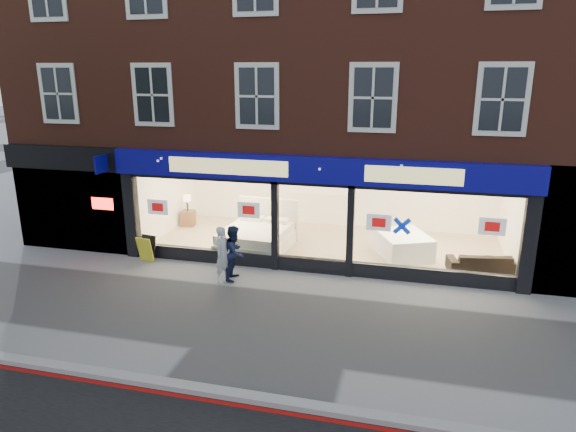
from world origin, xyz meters
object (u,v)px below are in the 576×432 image
at_px(a_board, 147,249).
at_px(pedestrian_grey, 223,254).
at_px(sofa, 482,262).
at_px(display_bed, 257,236).
at_px(pedestrian_blue, 234,253).
at_px(mattress_stack, 403,245).

xyz_separation_m(a_board, pedestrian_grey, (2.75, -0.86, 0.37)).
height_order(sofa, pedestrian_grey, pedestrian_grey).
distance_m(sofa, a_board, 9.59).
relative_size(display_bed, a_board, 3.25).
bearing_deg(pedestrian_blue, mattress_stack, -59.73).
relative_size(a_board, pedestrian_grey, 0.51).
bearing_deg(sofa, mattress_stack, -30.37).
xyz_separation_m(mattress_stack, a_board, (-7.33, -2.09, -0.05)).
distance_m(display_bed, mattress_stack, 4.44).
relative_size(mattress_stack, sofa, 1.13).
bearing_deg(pedestrian_grey, pedestrian_blue, -25.52).
distance_m(mattress_stack, sofa, 2.32).
xyz_separation_m(mattress_stack, pedestrian_blue, (-4.35, -2.70, 0.32)).
height_order(display_bed, sofa, display_bed).
distance_m(sofa, pedestrian_grey, 7.09).
distance_m(a_board, pedestrian_blue, 3.06).
xyz_separation_m(display_bed, mattress_stack, (4.42, 0.45, -0.04)).
bearing_deg(a_board, pedestrian_blue, -1.98).
bearing_deg(sofa, display_bed, -13.04).
bearing_deg(mattress_stack, a_board, -164.09).
height_order(a_board, pedestrian_blue, pedestrian_blue).
relative_size(sofa, pedestrian_blue, 1.23).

